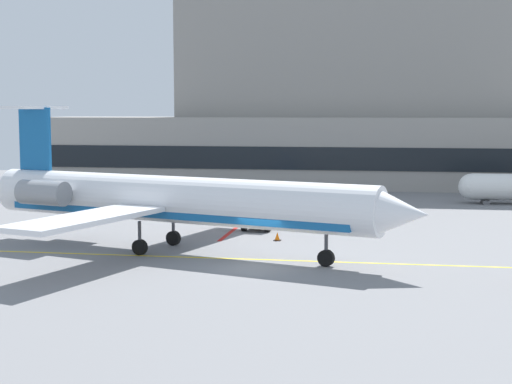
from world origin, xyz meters
TOP-DOWN VIEW (x-y plane):
  - ground at (-0.00, 0.00)m, footprint 120.00×120.00m
  - terminal_building at (2.12, 46.23)m, footprint 66.99×11.49m
  - regional_jet at (-6.03, 3.74)m, footprint 30.12×22.97m
  - baggage_tug at (-1.79, 13.61)m, footprint 2.48×4.11m
  - pushback_tractor at (-5.47, 25.34)m, footprint 3.15×4.16m
  - fuel_tank at (17.50, 31.09)m, footprint 8.65×2.52m
  - safety_cone_alpha at (-15.91, 9.33)m, footprint 0.47×0.47m
  - safety_cone_bravo at (-0.08, 8.46)m, footprint 0.47×0.47m

SIDE VIEW (x-z plane):
  - ground at x=0.00m, z-range -0.10..0.00m
  - safety_cone_alpha at x=-15.91m, z-range -0.03..0.52m
  - safety_cone_bravo at x=-0.08m, z-range -0.03..0.52m
  - baggage_tug at x=-1.79m, z-range -0.06..1.79m
  - pushback_tractor at x=-5.47m, z-range -0.11..2.10m
  - fuel_tank at x=17.50m, z-range 0.16..2.87m
  - regional_jet at x=-6.03m, z-range -1.22..7.40m
  - terminal_building at x=2.12m, z-range -2.29..18.34m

